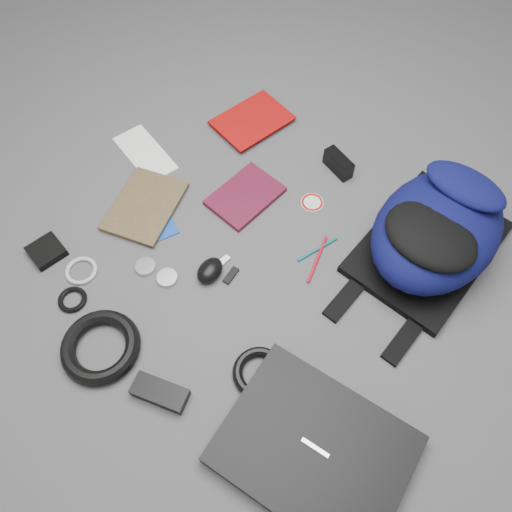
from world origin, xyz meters
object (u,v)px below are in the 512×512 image
Objects in this scene: compact_camera at (338,164)px; mouse at (210,270)px; pouch at (46,251)px; comic_book at (119,198)px; backpack at (437,230)px; laptop at (314,449)px; power_brick at (160,393)px; dvd_case at (245,196)px; textbook_red at (235,106)px.

compact_camera reaches higher than mouse.
comic_book is at bearing 86.39° from pouch.
backpack reaches higher than pouch.
laptop is 3.92× the size of compact_camera.
comic_book is 1.82× the size of power_brick.
dvd_case is 1.57× the size of power_brick.
compact_camera reaches higher than comic_book.
compact_camera reaches higher than laptop.
power_brick reaches higher than textbook_red.
pouch is (-0.90, -0.05, -0.01)m from laptop.
backpack is at bearing 5.03° from textbook_red.
comic_book is 0.26m from pouch.
laptop is 0.39m from power_brick.
pouch is (-0.31, -0.51, 0.00)m from dvd_case.
comic_book is (-0.02, -0.52, -0.00)m from textbook_red.
laptop is at bearing -29.25° from textbook_red.
laptop is 3.04× the size of power_brick.
compact_camera is at bearing 114.37° from laptop.
backpack is 5.67× the size of mouse.
pouch reaches higher than comic_book.
mouse is 0.63× the size of power_brick.
mouse reaches higher than laptop.
compact_camera is (0.43, -0.00, 0.02)m from textbook_red.
textbook_red reaches higher than pouch.
power_brick is 1.52× the size of pouch.
mouse reaches higher than power_brick.
power_brick is at bearing -8.76° from pouch.
pouch is at bearing -138.97° from backpack.
compact_camera is at bearing 59.15° from pouch.
mouse is at bearing -21.07° from comic_book.
compact_camera is at bearing 64.08° from dvd_case.
textbook_red is (-0.86, 0.73, -0.01)m from laptop.
laptop is at bearing -42.92° from compact_camera.
power_brick reaches higher than dvd_case.
textbook_red is at bearing -164.06° from compact_camera.
mouse is (0.37, -0.54, 0.01)m from textbook_red.
backpack reaches higher than textbook_red.
power_brick is at bearing -51.92° from comic_book.
mouse is (0.39, -0.02, 0.01)m from comic_book.
textbook_red is 2.80× the size of mouse.
compact_camera is at bearing 76.20° from power_brick.
dvd_case is (0.29, 0.25, -0.00)m from comic_book.
dvd_case is 2.03× the size of compact_camera.
dvd_case is at bearing 58.69° from pouch.
power_brick is at bearing -65.02° from dvd_case.
backpack is at bearing 89.70° from laptop.
textbook_red is 0.43m from compact_camera.
compact_camera is 0.77× the size of power_brick.
textbook_red is at bearing 133.15° from laptop.
power_brick is (0.50, -0.86, 0.00)m from textbook_red.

